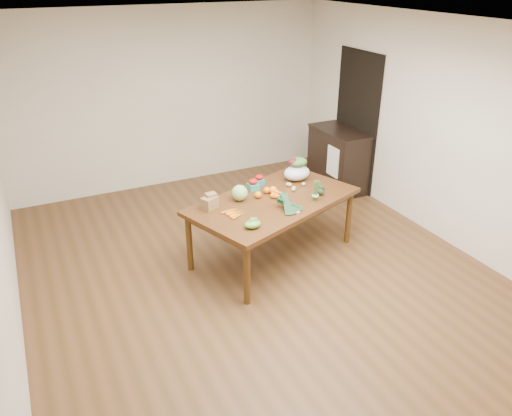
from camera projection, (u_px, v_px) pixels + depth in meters
name	position (u px, v px, depth m)	size (l,w,h in m)	color
floor	(256.00, 271.00, 5.78)	(6.00, 6.00, 0.00)	brown
ceiling	(256.00, 25.00, 4.60)	(5.00, 6.00, 0.02)	white
room_walls	(256.00, 162.00, 5.19)	(5.02, 6.02, 2.70)	silver
dining_table	(273.00, 228.00, 5.95)	(1.96, 1.09, 0.75)	#562E14
doorway_dark	(356.00, 121.00, 7.59)	(0.02, 1.00, 2.10)	black
cabinet	(338.00, 159.00, 7.77)	(0.52, 1.02, 0.94)	black
dish_towel	(333.00, 162.00, 7.44)	(0.02, 0.28, 0.45)	white
paper_bag	(210.00, 202.00, 5.53)	(0.23, 0.19, 0.17)	olive
cabbage	(240.00, 193.00, 5.72)	(0.18, 0.18, 0.18)	#A7C873
strawberry_basket_a	(253.00, 185.00, 6.01)	(0.12, 0.12, 0.11)	red
strawberry_basket_b	(259.00, 181.00, 6.15)	(0.11, 0.11, 0.10)	red
orange_a	(258.00, 195.00, 5.79)	(0.08, 0.08, 0.08)	orange
orange_b	(267.00, 190.00, 5.91)	(0.08, 0.08, 0.08)	orange
orange_c	(273.00, 190.00, 5.91)	(0.09, 0.09, 0.09)	orange
mandarin_cluster	(277.00, 193.00, 5.81)	(0.18, 0.18, 0.10)	orange
carrots	(234.00, 213.00, 5.43)	(0.22, 0.22, 0.03)	orange
snap_pea_bag	(253.00, 224.00, 5.14)	(0.18, 0.13, 0.08)	#63A839
kale_bunch	(291.00, 204.00, 5.48)	(0.32, 0.40, 0.16)	black
asparagus_bundle	(315.00, 190.00, 5.70)	(0.08, 0.08, 0.25)	#4B7C38
potato_a	(293.00, 189.00, 5.98)	(0.05, 0.05, 0.04)	tan
potato_b	(294.00, 188.00, 6.01)	(0.06, 0.05, 0.05)	tan
potato_c	(290.00, 185.00, 6.10)	(0.05, 0.05, 0.05)	tan
potato_d	(288.00, 184.00, 6.12)	(0.05, 0.05, 0.05)	tan
potato_e	(303.00, 184.00, 6.12)	(0.05, 0.05, 0.05)	tan
avocado_a	(320.00, 192.00, 5.88)	(0.08, 0.12, 0.08)	black
avocado_b	(320.00, 187.00, 6.01)	(0.07, 0.11, 0.07)	black
salad_bag	(297.00, 170.00, 6.24)	(0.34, 0.26, 0.27)	white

